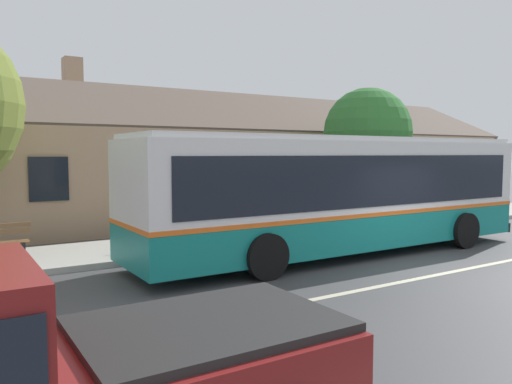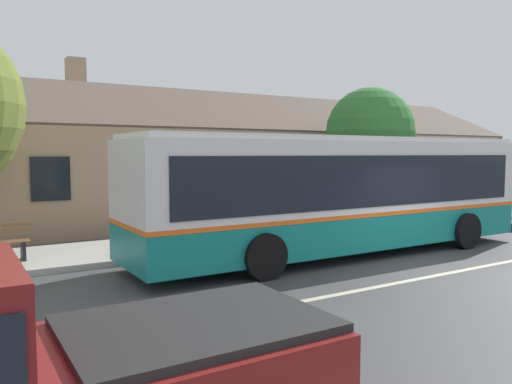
{
  "view_description": "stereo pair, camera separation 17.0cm",
  "coord_description": "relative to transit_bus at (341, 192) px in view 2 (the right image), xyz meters",
  "views": [
    {
      "loc": [
        -9.66,
        -6.98,
        2.66
      ],
      "look_at": [
        -2.69,
        4.06,
        1.65
      ],
      "focal_mm": 35.0,
      "sensor_mm": 36.0,
      "label": 1
    },
    {
      "loc": [
        -9.52,
        -7.07,
        2.66
      ],
      "look_at": [
        -2.69,
        4.06,
        1.65
      ],
      "focal_mm": 35.0,
      "sensor_mm": 36.0,
      "label": 2
    }
  ],
  "objects": [
    {
      "name": "community_building",
      "position": [
        2.84,
        10.23,
        0.22
      ],
      "size": [
        26.52,
        9.16,
        6.47
      ],
      "color": "tan",
      "rests_on": "ground"
    },
    {
      "name": "bench_down_street",
      "position": [
        -3.67,
        2.85,
        -1.09
      ],
      "size": [
        1.67,
        0.51,
        0.94
      ],
      "color": "brown",
      "rests_on": "sidewalk_far"
    },
    {
      "name": "street_tree_primary",
      "position": [
        4.66,
        3.62,
        1.71
      ],
      "size": [
        3.27,
        3.27,
        5.1
      ],
      "color": "#4C3828",
      "rests_on": "ground"
    },
    {
      "name": "transit_bus",
      "position": [
        0.0,
        0.0,
        0.0
      ],
      "size": [
        11.53,
        2.79,
        3.09
      ],
      "color": "#147F7A",
      "rests_on": "ground"
    },
    {
      "name": "ground_plane",
      "position": [
        0.78,
        -2.9,
        -1.66
      ],
      "size": [
        300.0,
        300.0,
        0.0
      ],
      "primitive_type": "plane",
      "color": "#424244"
    },
    {
      "name": "sidewalk_far",
      "position": [
        0.78,
        3.1,
        -1.59
      ],
      "size": [
        60.0,
        3.0,
        0.15
      ],
      "primitive_type": "cube",
      "color": "#ADAAA3",
      "rests_on": "ground"
    },
    {
      "name": "lane_divider_stripe",
      "position": [
        0.78,
        -2.9,
        -1.66
      ],
      "size": [
        60.0,
        0.16,
        0.01
      ],
      "primitive_type": "cube",
      "color": "beige",
      "rests_on": "ground"
    }
  ]
}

